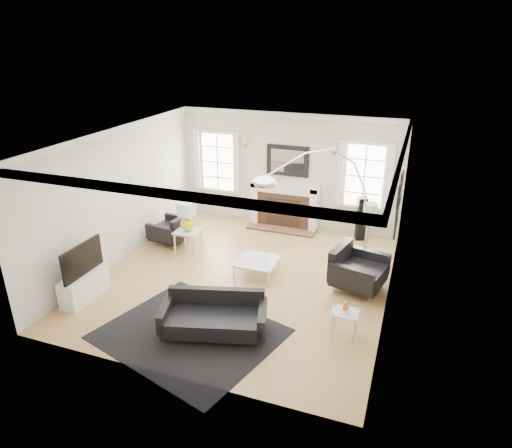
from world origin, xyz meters
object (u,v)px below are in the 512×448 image
at_px(armchair_left, 172,230).
at_px(arc_floor_lamp, 319,213).
at_px(armchair_right, 356,270).
at_px(fireplace, 285,206).
at_px(sofa, 215,316).
at_px(coffee_table, 257,262).
at_px(gourd_lamp, 187,214).

relative_size(armchair_left, arc_floor_lamp, 0.33).
bearing_deg(armchair_left, armchair_right, -8.12).
distance_m(armchair_left, armchair_right, 4.32).
relative_size(fireplace, sofa, 0.94).
relative_size(fireplace, coffee_table, 2.17).
bearing_deg(gourd_lamp, armchair_left, 147.20).
height_order(armchair_left, arc_floor_lamp, arc_floor_lamp).
xyz_separation_m(fireplace, gourd_lamp, (-1.51, -2.24, 0.41)).
bearing_deg(armchair_right, armchair_left, 171.88).
relative_size(armchair_left, gourd_lamp, 1.38).
xyz_separation_m(armchair_right, arc_floor_lamp, (-0.74, -0.14, 1.12)).
xyz_separation_m(sofa, gourd_lamp, (-1.72, 2.39, 0.65)).
bearing_deg(armchair_left, sofa, -49.85).
xyz_separation_m(armchair_right, coffee_table, (-1.91, -0.20, -0.06)).
height_order(coffee_table, gourd_lamp, gourd_lamp).
height_order(sofa, coffee_table, sofa).
bearing_deg(coffee_table, armchair_left, 161.15).
bearing_deg(sofa, arc_floor_lamp, 60.09).
height_order(armchair_left, armchair_right, armchair_right).
height_order(sofa, armchair_right, armchair_right).
bearing_deg(fireplace, armchair_right, -48.85).
xyz_separation_m(armchair_left, armchair_right, (4.28, -0.61, 0.06)).
bearing_deg(armchair_right, fireplace, 131.15).
relative_size(sofa, coffee_table, 2.31).
height_order(fireplace, armchair_right, fireplace).
height_order(fireplace, armchair_left, fireplace).
distance_m(fireplace, gourd_lamp, 2.73).
bearing_deg(armchair_left, arc_floor_lamp, -11.90).
distance_m(gourd_lamp, arc_floor_lamp, 2.97).
bearing_deg(sofa, coffee_table, 89.74).
bearing_deg(armchair_left, coffee_table, -18.85).
distance_m(sofa, armchair_right, 2.91).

